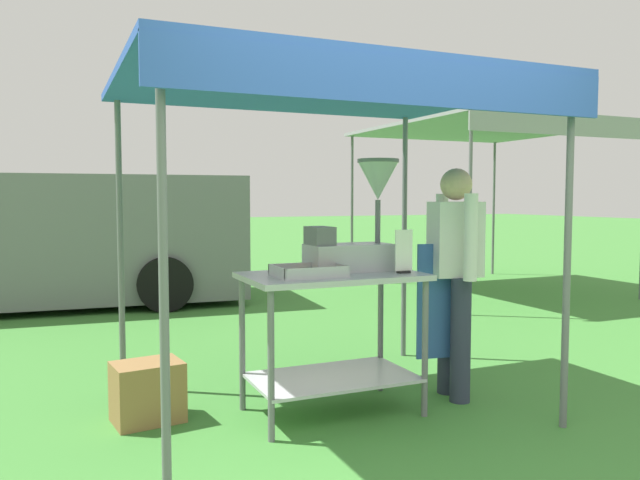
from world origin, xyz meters
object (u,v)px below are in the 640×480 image
at_px(menu_sign, 404,254).
at_px(supply_crate, 148,392).
at_px(donut_fryer, 358,226).
at_px(stall_canopy, 326,96).
at_px(donut_tray, 309,273).
at_px(van_grey, 18,239).
at_px(vendor, 454,270).
at_px(neighbour_tent, 488,131).
at_px(donut_cart, 332,313).

distance_m(menu_sign, supply_crate, 1.85).
distance_m(donut_fryer, menu_sign, 0.37).
bearing_deg(supply_crate, donut_fryer, -9.86).
distance_m(stall_canopy, menu_sign, 1.14).
xyz_separation_m(donut_tray, van_grey, (-1.87, 5.28, -0.06)).
distance_m(stall_canopy, donut_fryer, 0.87).
relative_size(vendor, van_grey, 0.28).
height_order(vendor, supply_crate, vendor).
distance_m(donut_tray, neighbour_tent, 6.24).
xyz_separation_m(donut_cart, neighbour_tent, (4.36, 3.94, 1.74)).
height_order(donut_fryer, neighbour_tent, neighbour_tent).
bearing_deg(vendor, neighbour_tent, 49.17).
relative_size(stall_canopy, neighbour_tent, 0.78).
distance_m(van_grey, neighbour_tent, 6.71).
bearing_deg(donut_tray, vendor, 1.88).
bearing_deg(vendor, stall_canopy, 171.15).
bearing_deg(menu_sign, neighbour_tent, 46.29).
xyz_separation_m(donut_tray, vendor, (1.11, 0.04, -0.04)).
bearing_deg(donut_tray, neighbour_tent, 41.46).
bearing_deg(donut_cart, stall_canopy, 90.00).
relative_size(vendor, neighbour_tent, 0.48).
relative_size(donut_cart, donut_tray, 2.68).
bearing_deg(vendor, donut_fryer, 169.11).
xyz_separation_m(donut_cart, van_grey, (-2.06, 5.20, 0.22)).
distance_m(menu_sign, van_grey, 5.92).
relative_size(donut_fryer, menu_sign, 2.66).
bearing_deg(stall_canopy, vendor, -8.85).
bearing_deg(van_grey, vendor, -60.44).
bearing_deg(donut_fryer, neighbour_tent, 43.02).
distance_m(donut_cart, supply_crate, 1.27).
relative_size(donut_cart, supply_crate, 2.52).
bearing_deg(van_grey, supply_crate, -79.20).
xyz_separation_m(donut_fryer, neighbour_tent, (4.13, 3.85, 1.18)).
relative_size(stall_canopy, vendor, 1.61).
xyz_separation_m(stall_canopy, van_grey, (-2.06, 5.10, -1.19)).
xyz_separation_m(vendor, neighbour_tent, (3.44, 3.98, 1.49)).
height_order(menu_sign, vendor, vendor).
distance_m(donut_cart, neighbour_tent, 6.13).
xyz_separation_m(donut_fryer, menu_sign, (0.20, -0.25, -0.18)).
bearing_deg(supply_crate, vendor, -10.21).
bearing_deg(neighbour_tent, supply_crate, -146.61).
height_order(menu_sign, supply_crate, menu_sign).
xyz_separation_m(donut_fryer, vendor, (0.69, -0.13, -0.32)).
bearing_deg(vendor, donut_tray, -178.12).
xyz_separation_m(stall_canopy, donut_tray, (-0.19, -0.18, -1.12)).
height_order(donut_fryer, menu_sign, donut_fryer).
bearing_deg(menu_sign, supply_crate, 162.56).
bearing_deg(stall_canopy, donut_tray, -137.14).
relative_size(stall_canopy, donut_tray, 6.10).
distance_m(donut_cart, vendor, 0.95).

